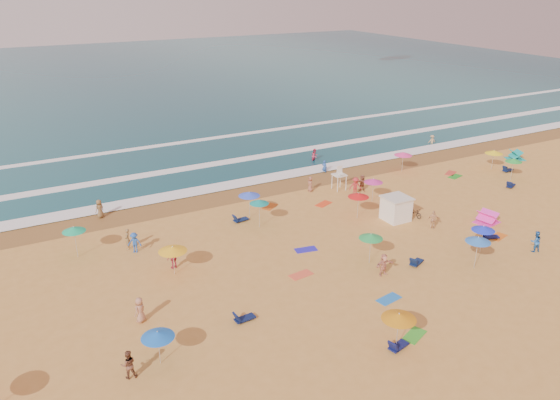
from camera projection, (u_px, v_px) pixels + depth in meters
name	position (u px, v px, depth m)	size (l,w,h in m)	color
ground	(341.00, 236.00, 44.47)	(220.00, 220.00, 0.00)	gold
ocean	(111.00, 79.00, 112.83)	(220.00, 140.00, 0.18)	#0C4756
wet_sand	(270.00, 188.00, 54.64)	(220.00, 220.00, 0.00)	olive
surf_foam	(234.00, 163.00, 61.79)	(200.00, 18.70, 0.05)	white
cabana	(396.00, 209.00, 47.13)	(2.00, 2.00, 2.00)	white
cabana_roof	(397.00, 198.00, 46.73)	(2.20, 2.20, 0.12)	silver
bicycle	(415.00, 212.00, 47.95)	(0.55, 1.59, 0.83)	black
lifeguard_stand	(339.00, 180.00, 53.85)	(1.20, 1.20, 2.10)	white
beach_umbrellas	(352.00, 213.00, 43.48)	(58.36, 25.60, 0.81)	blue
loungers	(440.00, 232.00, 44.87)	(38.30, 20.94, 0.34)	#0E1846
towels	(359.00, 243.00, 43.25)	(49.18, 22.92, 0.03)	red
popup_tents	(504.00, 180.00, 54.95)	(19.20, 13.14, 1.20)	#FE38C5
beachgoers	(308.00, 211.00, 47.19)	(45.41, 27.91, 2.11)	#2553AF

